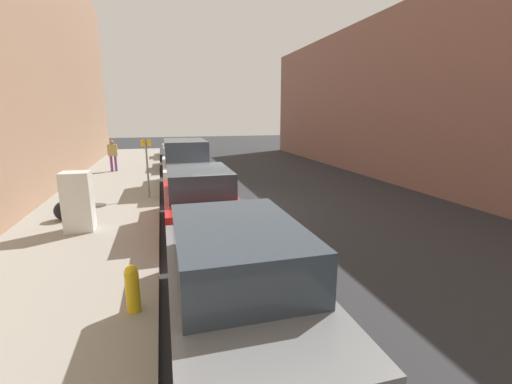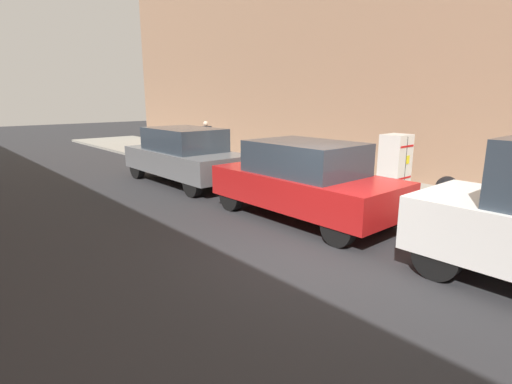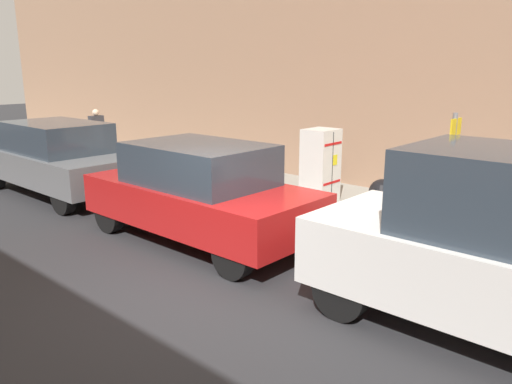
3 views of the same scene
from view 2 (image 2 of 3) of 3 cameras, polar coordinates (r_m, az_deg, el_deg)
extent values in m
plane|color=#28282B|center=(7.34, 8.96, -8.35)|extent=(80.00, 80.00, 0.00)
cube|color=gray|center=(10.97, 24.14, -1.71)|extent=(4.01, 44.00, 0.12)
cube|color=silver|center=(11.39, 19.20, 3.73)|extent=(0.72, 0.62, 1.62)
cube|color=black|center=(11.24, 20.58, 3.50)|extent=(0.01, 0.01, 1.54)
cube|color=yellow|center=(11.29, 20.87, 4.34)|extent=(0.16, 0.01, 0.22)
cube|color=red|center=(11.17, 20.80, 6.11)|extent=(0.65, 0.01, 0.05)
cube|color=red|center=(11.29, 20.45, 1.88)|extent=(0.65, 0.01, 0.05)
cylinder|color=#47443F|center=(10.60, 31.53, -2.64)|extent=(0.70, 0.70, 0.02)
cylinder|color=gold|center=(13.13, -2.28, 3.57)|extent=(0.22, 0.22, 0.67)
sphere|color=gold|center=(13.07, -2.30, 5.12)|extent=(0.20, 0.20, 0.20)
sphere|color=black|center=(11.57, 25.63, 0.65)|extent=(0.57, 0.57, 0.57)
cylinder|color=#2D5193|center=(17.42, -6.81, 6.11)|extent=(0.14, 0.14, 0.79)
cylinder|color=#2D5193|center=(17.30, -7.38, 6.05)|extent=(0.14, 0.14, 0.79)
cube|color=#333338|center=(17.29, -7.16, 8.35)|extent=(0.46, 0.22, 0.59)
sphere|color=beige|center=(17.26, -7.20, 9.68)|extent=(0.21, 0.21, 0.21)
cube|color=slate|center=(12.96, -10.12, 4.36)|extent=(1.93, 4.70, 0.70)
cube|color=#2D3842|center=(12.88, -10.25, 7.43)|extent=(1.69, 2.58, 0.70)
cylinder|color=black|center=(12.08, -2.38, 2.22)|extent=(0.22, 0.72, 0.72)
cylinder|color=black|center=(11.14, -9.07, 1.10)|extent=(0.22, 0.72, 0.72)
cylinder|color=black|center=(14.92, -10.80, 4.13)|extent=(0.22, 0.72, 0.72)
cylinder|color=black|center=(14.16, -16.62, 3.32)|extent=(0.22, 0.72, 0.72)
cube|color=red|center=(9.05, 6.91, 0.51)|extent=(1.94, 4.42, 0.70)
cube|color=#2D3842|center=(8.92, 7.04, 4.90)|extent=(1.71, 2.43, 0.70)
cylinder|color=black|center=(8.88, 18.29, -2.67)|extent=(0.22, 0.69, 0.69)
cylinder|color=black|center=(7.53, 11.67, -5.10)|extent=(0.22, 0.69, 0.69)
cylinder|color=black|center=(10.81, 3.50, 0.80)|extent=(0.22, 0.69, 0.69)
cylinder|color=black|center=(9.73, -3.56, -0.62)|extent=(0.22, 0.69, 0.69)
cylinder|color=black|center=(8.14, 29.41, -5.07)|extent=(0.22, 0.72, 0.72)
cylinder|color=black|center=(6.67, 24.46, -8.40)|extent=(0.22, 0.72, 0.72)
camera|label=1|loc=(17.14, -15.62, 14.73)|focal=24.00mm
camera|label=3|loc=(1.06, 83.91, 18.49)|focal=35.00mm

